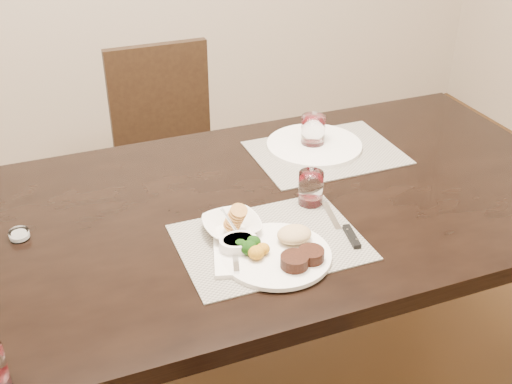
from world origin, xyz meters
name	(u,v)px	position (x,y,z in m)	size (l,w,h in m)	color
dining_table	(249,229)	(0.00, 0.00, 0.67)	(2.00, 1.00, 0.75)	black
chair_far	(169,145)	(0.00, 0.93, 0.50)	(0.42, 0.42, 0.90)	black
placemat_near	(270,242)	(-0.02, -0.19, 0.75)	(0.46, 0.34, 0.00)	gray
placemat_far	(326,153)	(0.34, 0.20, 0.75)	(0.46, 0.34, 0.00)	gray
dinner_plate	(282,252)	(-0.01, -0.26, 0.77)	(0.27, 0.27, 0.05)	white
napkin_fork	(233,256)	(-0.13, -0.22, 0.76)	(0.14, 0.18, 0.02)	white
steak_knife	(347,231)	(0.18, -0.23, 0.76)	(0.04, 0.23, 0.01)	silver
cracker_bowl	(232,226)	(-0.09, -0.11, 0.77)	(0.15, 0.15, 0.07)	white
sauce_ramekin	(238,244)	(-0.11, -0.20, 0.77)	(0.10, 0.14, 0.08)	white
wine_glass_near	(311,190)	(0.16, -0.06, 0.80)	(0.07, 0.07, 0.10)	white
far_plate	(314,145)	(0.32, 0.25, 0.76)	(0.31, 0.31, 0.01)	white
wine_glass_far	(313,133)	(0.32, 0.26, 0.80)	(0.08, 0.08, 0.11)	white
salt_cellar	(19,235)	(-0.61, 0.06, 0.76)	(0.05, 0.05, 0.02)	white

